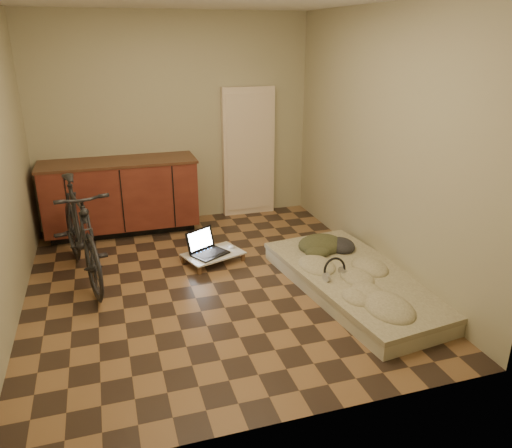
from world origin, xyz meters
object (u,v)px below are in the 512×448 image
object	(u,v)px
futon	(357,282)
lap_desk	(213,254)
bicycle	(80,226)
laptop	(207,249)

from	to	relation	value
futon	lap_desk	world-z (taller)	futon
lap_desk	bicycle	bearing A→B (deg)	160.01
bicycle	laptop	world-z (taller)	bicycle
lap_desk	futon	bearing A→B (deg)	-60.89
laptop	bicycle	bearing A→B (deg)	150.83
futon	lap_desk	bearing A→B (deg)	131.44
futon	lap_desk	distance (m)	1.58
bicycle	futon	size ratio (longest dim) A/B	0.79
futon	lap_desk	xyz separation A→B (m)	(-1.18, 1.05, -0.00)
bicycle	lap_desk	size ratio (longest dim) A/B	2.44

